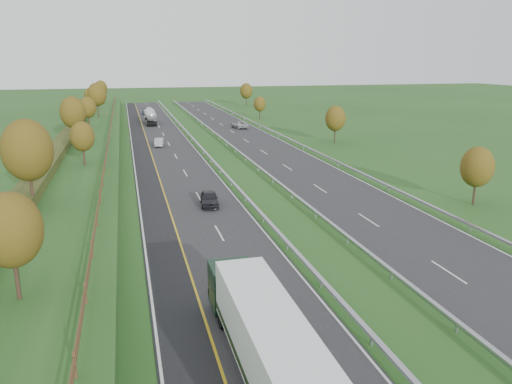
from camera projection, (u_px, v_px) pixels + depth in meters
ground at (224, 159)px, 74.14m from camera, size 400.00×400.00×0.00m
near_carriageway at (167, 156)px, 76.85m from camera, size 10.50×200.00×0.04m
far_carriageway at (270, 151)px, 80.89m from camera, size 10.50×200.00×0.04m
hard_shoulder at (142, 157)px, 75.92m from camera, size 3.00×200.00×0.04m
lane_markings at (208, 154)px, 78.30m from camera, size 26.75×200.00×0.01m
embankment_left at (77, 153)px, 73.40m from camera, size 12.00×200.00×2.00m
hedge_left at (62, 143)px, 72.51m from camera, size 2.20×180.00×1.10m
fence_left at (108, 141)px, 73.68m from camera, size 0.12×189.06×1.20m
median_barrier_near at (204, 150)px, 78.09m from camera, size 0.32×200.00×0.71m
median_barrier_far at (235, 149)px, 79.34m from camera, size 0.32×200.00×0.71m
outer_barrier_far at (303, 146)px, 82.16m from camera, size 0.32×200.00×0.71m
trees_left at (75, 119)px, 68.96m from camera, size 6.64×164.30×7.66m
trees_far at (291, 107)px, 110.37m from camera, size 8.45×118.60×7.12m
box_lorry at (266, 342)px, 21.96m from camera, size 2.58×16.28×4.06m
road_tanker at (150, 116)px, 114.45m from camera, size 2.40×11.22×3.46m
car_dark_near at (209, 198)px, 50.45m from camera, size 2.17×4.46×1.47m
car_silver_mid at (159, 142)px, 84.93m from camera, size 1.93×4.29×1.37m
car_small_far at (146, 112)px, 133.75m from camera, size 2.16×5.06×1.45m
car_oncoming at (239, 125)px, 107.21m from camera, size 3.07×5.50×1.45m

